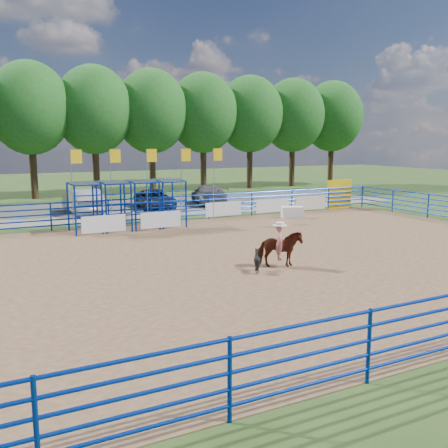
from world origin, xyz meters
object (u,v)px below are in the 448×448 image
Objects in this scene: horse_and_rider at (279,246)px; calf at (257,261)px; car_d at (209,194)px; car_b at (83,201)px; announcer_table at (292,212)px; car_c at (155,199)px.

horse_and_rider is 1.16m from calf.
car_b is at bearing 18.80° from car_d.
car_b is (-10.91, 7.60, 0.45)m from announcer_table.
car_d is (-1.65, 8.33, 0.38)m from announcer_table.
announcer_table is 9.86m from car_c.
car_c is at bearing -27.56° from calf.
announcer_table is at bearing 53.10° from horse_and_rider.
calf is 0.17× the size of car_c.
car_d reaches higher than calf.
car_b is 4.90m from car_c.
announcer_table is at bearing 142.84° from car_b.
calf is at bearing -91.71° from car_c.
car_c is 0.93× the size of car_d.
car_c is at bearing 85.95° from horse_and_rider.
announcer_table is at bearing -60.34° from calf.
car_c is at bearing 21.19° from car_d.
car_b reaches higher than announcer_table.
car_d is at bearing 101.17° from announcer_table.
calf reaches higher than announcer_table.
announcer_table is 0.26× the size of car_d.
car_d is (9.27, 0.73, -0.07)m from car_b.
calf is (-8.33, -9.84, 0.05)m from announcer_table.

